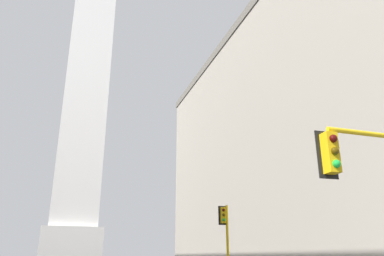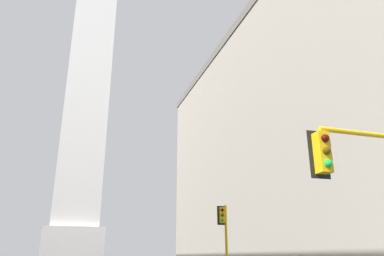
# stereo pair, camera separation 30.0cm
# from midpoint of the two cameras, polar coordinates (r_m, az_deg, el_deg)

# --- Properties ---
(building_right) EXTENTS (21.63, 46.85, 24.25)m
(building_right) POSITION_cam_midpoint_polar(r_m,az_deg,el_deg) (39.12, 22.36, -1.99)
(building_right) COLOR gray
(building_right) RESTS_ON ground_plane
(obelisk) EXTENTS (8.95, 8.95, 72.30)m
(obelisk) POSITION_cam_midpoint_polar(r_m,az_deg,el_deg) (71.71, -15.51, 9.22)
(obelisk) COLOR silver
(obelisk) RESTS_ON ground_plane
(traffic_light_mid_right) EXTENTS (0.76, 0.52, 5.13)m
(traffic_light_mid_right) POSITION_cam_midpoint_polar(r_m,az_deg,el_deg) (27.24, 4.78, -15.29)
(traffic_light_mid_right) COLOR yellow
(traffic_light_mid_right) RESTS_ON ground_plane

